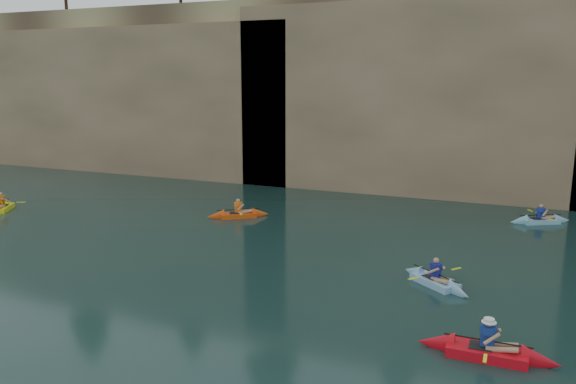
% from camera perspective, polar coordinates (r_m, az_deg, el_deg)
% --- Properties ---
extents(ground, '(160.00, 160.00, 0.00)m').
position_cam_1_polar(ground, '(14.00, -8.14, -17.91)').
color(ground, black).
rests_on(ground, ground).
extents(cliff, '(70.00, 16.00, 12.00)m').
position_cam_1_polar(cliff, '(40.89, 13.81, 10.17)').
color(cliff, tan).
rests_on(cliff, ground).
extents(cliff_slab_west, '(26.00, 2.40, 10.56)m').
position_cam_1_polar(cliff_slab_west, '(42.25, -16.28, 9.11)').
color(cliff_slab_west, '#A28162').
rests_on(cliff_slab_west, ground).
extents(cliff_slab_center, '(24.00, 2.40, 11.40)m').
position_cam_1_polar(cliff_slab_center, '(33.30, 15.21, 9.29)').
color(cliff_slab_center, '#A28162').
rests_on(cliff_slab_center, ground).
extents(sea_cave_west, '(4.50, 1.00, 4.00)m').
position_cam_1_polar(sea_cave_west, '(40.78, -14.38, 4.50)').
color(sea_cave_west, black).
rests_on(sea_cave_west, ground).
extents(sea_cave_center, '(3.50, 1.00, 3.20)m').
position_cam_1_polar(sea_cave_center, '(34.37, 4.73, 2.85)').
color(sea_cave_center, black).
rests_on(sea_cave_center, ground).
extents(main_kayaker, '(3.42, 2.33, 1.27)m').
position_cam_1_polar(main_kayaker, '(15.36, 19.54, -14.96)').
color(main_kayaker, red).
rests_on(main_kayaker, ground).
extents(kayaker_orange, '(2.92, 2.35, 1.17)m').
position_cam_1_polar(kayaker_orange, '(27.92, -5.08, -2.29)').
color(kayaker_orange, '#E3490E').
rests_on(kayaker_orange, ground).
extents(kayaker_ltblue_near, '(2.79, 2.41, 1.18)m').
position_cam_1_polar(kayaker_ltblue_near, '(19.69, 14.71, -8.71)').
color(kayaker_ltblue_near, '#84B4DD').
rests_on(kayaker_ltblue_near, ground).
extents(kayaker_yellow, '(2.09, 2.88, 1.19)m').
position_cam_1_polar(kayaker_yellow, '(32.82, -27.05, -1.42)').
color(kayaker_yellow, '#FDF115').
rests_on(kayaker_yellow, ground).
extents(kayaker_ltblue_mid, '(2.98, 2.09, 1.15)m').
position_cam_1_polar(kayaker_ltblue_mid, '(29.31, 24.23, -2.63)').
color(kayaker_ltblue_mid, '#7FBDD5').
rests_on(kayaker_ltblue_mid, ground).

